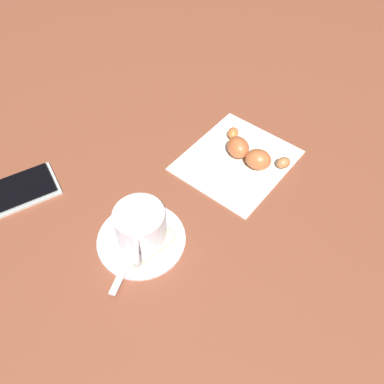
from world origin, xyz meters
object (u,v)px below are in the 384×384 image
Objects in this scene: teaspoon at (139,236)px; croissant at (249,152)px; napkin at (237,160)px; saucer at (139,237)px; espresso_cup at (138,224)px; sugar_packet at (153,247)px; cell_phone at (10,194)px.

croissant reaches higher than teaspoon.
croissant is (-0.01, 0.01, 0.02)m from napkin.
napkin is at bearing 177.13° from saucer.
teaspoon reaches higher than saucer.
saucer is 0.21m from napkin.
saucer is at bearing -126.89° from teaspoon.
saucer is at bearing -38.13° from espresso_cup.
croissant is (-0.22, 0.02, 0.01)m from teaspoon.
cell_phone is at bearing 114.88° from sugar_packet.
saucer is 0.01m from teaspoon.
sugar_packet reaches higher than cell_phone.
croissant is at bearing 174.08° from espresso_cup.
teaspoon is at bearing 53.11° from saucer.
cell_phone is at bearing -36.62° from napkin.
teaspoon is 1.83× the size of sugar_packet.
espresso_cup is 0.22m from croissant.
espresso_cup is 1.19× the size of sugar_packet.
cell_phone is at bearing -69.86° from teaspoon.
croissant is at bearing 142.91° from cell_phone.
saucer and cell_phone have the same top height.
cell_phone is (0.30, -0.22, -0.01)m from croissant.
sugar_packet reaches higher than saucer.
espresso_cup reaches higher than teaspoon.
teaspoon is 0.98× the size of croissant.
sugar_packet is (-0.00, 0.03, 0.00)m from teaspoon.
teaspoon is 0.81× the size of cell_phone.
sugar_packet is at bearing 108.04° from cell_phone.
napkin is 0.02m from croissant.
croissant reaches higher than sugar_packet.
croissant is at bearing 173.87° from saucer.
croissant is at bearing 174.67° from teaspoon.
espresso_cup is 0.22m from cell_phone.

